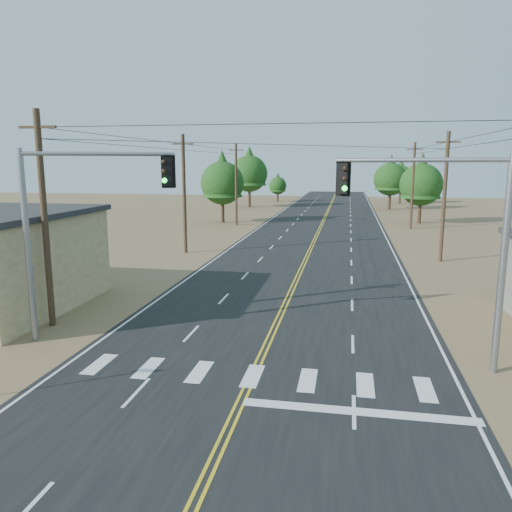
# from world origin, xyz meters

# --- Properties ---
(road) EXTENTS (15.00, 200.00, 0.02)m
(road) POSITION_xyz_m (0.00, 30.00, 0.01)
(road) COLOR black
(road) RESTS_ON ground
(utility_pole_left_near) EXTENTS (1.80, 0.30, 10.00)m
(utility_pole_left_near) POSITION_xyz_m (-10.50, 12.00, 5.12)
(utility_pole_left_near) COLOR #4C3826
(utility_pole_left_near) RESTS_ON ground
(utility_pole_left_mid) EXTENTS (1.80, 0.30, 10.00)m
(utility_pole_left_mid) POSITION_xyz_m (-10.50, 32.00, 5.12)
(utility_pole_left_mid) COLOR #4C3826
(utility_pole_left_mid) RESTS_ON ground
(utility_pole_left_far) EXTENTS (1.80, 0.30, 10.00)m
(utility_pole_left_far) POSITION_xyz_m (-10.50, 52.00, 5.12)
(utility_pole_left_far) COLOR #4C3826
(utility_pole_left_far) RESTS_ON ground
(utility_pole_right_mid) EXTENTS (1.80, 0.30, 10.00)m
(utility_pole_right_mid) POSITION_xyz_m (10.50, 32.00, 5.12)
(utility_pole_right_mid) COLOR #4C3826
(utility_pole_right_mid) RESTS_ON ground
(utility_pole_right_far) EXTENTS (1.80, 0.30, 10.00)m
(utility_pole_right_far) POSITION_xyz_m (10.50, 52.00, 5.12)
(utility_pole_right_far) COLOR #4C3826
(utility_pole_right_far) RESTS_ON ground
(signal_mast_left) EXTENTS (5.95, 2.69, 8.23)m
(signal_mast_left) POSITION_xyz_m (-8.40, 10.70, 5.54)
(signal_mast_left) COLOR gray
(signal_mast_left) RESTS_ON ground
(signal_mast_right) EXTENTS (6.17, 1.97, 7.95)m
(signal_mast_right) POSITION_xyz_m (6.95, 10.49, 5.36)
(signal_mast_right) COLOR gray
(signal_mast_right) RESTS_ON ground
(tree_left_near) EXTENTS (5.57, 5.57, 9.29)m
(tree_left_near) POSITION_xyz_m (-12.86, 54.37, 5.68)
(tree_left_near) COLOR #3F2D1E
(tree_left_near) RESTS_ON ground
(tree_left_mid) EXTENTS (6.36, 6.36, 10.60)m
(tree_left_mid) POSITION_xyz_m (-13.95, 77.80, 6.48)
(tree_left_mid) COLOR #3F2D1E
(tree_left_mid) RESTS_ON ground
(tree_left_far) EXTENTS (3.49, 3.49, 5.82)m
(tree_left_far) POSITION_xyz_m (-10.80, 91.04, 3.56)
(tree_left_far) COLOR #3F2D1E
(tree_left_far) RESTS_ON ground
(tree_right_near) EXTENTS (5.39, 5.39, 8.98)m
(tree_right_near) POSITION_xyz_m (12.24, 58.01, 5.49)
(tree_right_near) COLOR #3F2D1E
(tree_right_near) RESTS_ON ground
(tree_right_mid) EXTENTS (5.46, 5.46, 9.10)m
(tree_right_mid) POSITION_xyz_m (9.96, 77.58, 5.57)
(tree_right_mid) COLOR #3F2D1E
(tree_right_mid) RESTS_ON ground
(tree_right_far) EXTENTS (5.07, 5.07, 8.46)m
(tree_right_far) POSITION_xyz_m (12.90, 90.94, 5.17)
(tree_right_far) COLOR #3F2D1E
(tree_right_far) RESTS_ON ground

